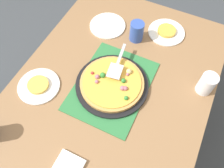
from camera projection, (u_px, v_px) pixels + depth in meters
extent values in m
plane|color=#3D4247|center=(112.00, 132.00, 1.85)|extent=(8.00, 8.00, 0.00)
cube|color=olive|center=(112.00, 87.00, 1.22)|extent=(1.40, 1.00, 0.03)
cube|color=olive|center=(201.00, 68.00, 1.74)|extent=(0.07, 0.07, 0.72)
cube|color=olive|center=(98.00, 30.00, 1.93)|extent=(0.07, 0.07, 0.72)
cube|color=#2D753D|center=(112.00, 86.00, 1.20)|extent=(0.48, 0.36, 0.01)
cylinder|color=black|center=(112.00, 85.00, 1.19)|extent=(0.38, 0.38, 0.01)
cylinder|color=tan|center=(112.00, 83.00, 1.18)|extent=(0.33, 0.33, 0.02)
cylinder|color=gold|center=(112.00, 82.00, 1.17)|extent=(0.30, 0.30, 0.01)
sphere|color=red|center=(93.00, 72.00, 1.19)|extent=(0.02, 0.02, 0.02)
sphere|color=#338433|center=(103.00, 75.00, 1.17)|extent=(0.03, 0.03, 0.03)
sphere|color=#B76675|center=(128.00, 74.00, 1.18)|extent=(0.02, 0.02, 0.02)
sphere|color=#B76675|center=(97.00, 82.00, 1.16)|extent=(0.02, 0.02, 0.02)
sphere|color=#B76675|center=(125.00, 88.00, 1.14)|extent=(0.02, 0.02, 0.02)
sphere|color=#338433|center=(126.00, 98.00, 1.11)|extent=(0.02, 0.02, 0.02)
sphere|color=#B76675|center=(123.00, 88.00, 1.14)|extent=(0.03, 0.03, 0.03)
sphere|color=#E5CC7F|center=(129.00, 72.00, 1.19)|extent=(0.03, 0.03, 0.03)
sphere|color=#B76675|center=(97.00, 77.00, 1.17)|extent=(0.02, 0.02, 0.02)
sphere|color=#338433|center=(123.00, 81.00, 1.16)|extent=(0.02, 0.02, 0.02)
cylinder|color=white|center=(39.00, 86.00, 1.20)|extent=(0.22, 0.22, 0.01)
cylinder|color=white|center=(166.00, 32.00, 1.39)|extent=(0.22, 0.22, 0.01)
cylinder|color=white|center=(108.00, 26.00, 1.42)|extent=(0.22, 0.22, 0.01)
cylinder|color=#EAB747|center=(38.00, 85.00, 1.19)|extent=(0.11, 0.11, 0.02)
cylinder|color=gold|center=(167.00, 31.00, 1.38)|extent=(0.11, 0.11, 0.02)
cylinder|color=white|center=(207.00, 84.00, 1.14)|extent=(0.08, 0.08, 0.12)
cylinder|color=#3351AD|center=(137.00, 31.00, 1.32)|extent=(0.08, 0.08, 0.12)
cube|color=silver|center=(115.00, 71.00, 1.17)|extent=(0.10, 0.08, 0.00)
cube|color=#B2B2B7|center=(121.00, 54.00, 1.22)|extent=(0.14, 0.04, 0.01)
cube|color=white|center=(68.00, 168.00, 0.99)|extent=(0.12, 0.12, 0.02)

